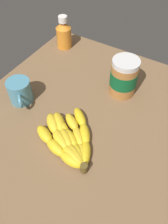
# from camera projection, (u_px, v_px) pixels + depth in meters

# --- Properties ---
(ground_plane) EXTENTS (0.86, 0.73, 0.04)m
(ground_plane) POSITION_uv_depth(u_px,v_px,m) (81.00, 127.00, 0.74)
(ground_plane) COLOR brown
(banana_bunch) EXTENTS (0.20, 0.21, 0.04)m
(banana_bunch) POSITION_uv_depth(u_px,v_px,m) (68.00, 139.00, 0.67)
(banana_bunch) COLOR yellow
(banana_bunch) RESTS_ON ground_plane
(peanut_butter_jar) EXTENTS (0.09, 0.09, 0.14)m
(peanut_butter_jar) POSITION_uv_depth(u_px,v_px,m) (124.00, 77.00, 0.77)
(peanut_butter_jar) COLOR #B27238
(peanut_butter_jar) RESTS_ON ground_plane
(honey_bottle) EXTENTS (0.06, 0.06, 0.14)m
(honey_bottle) POSITION_uv_depth(u_px,v_px,m) (64.00, 34.00, 0.96)
(honey_bottle) COLOR orange
(honey_bottle) RESTS_ON ground_plane
(coffee_mug) EXTENTS (0.10, 0.09, 0.08)m
(coffee_mug) POSITION_uv_depth(u_px,v_px,m) (20.00, 92.00, 0.76)
(coffee_mug) COLOR teal
(coffee_mug) RESTS_ON ground_plane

